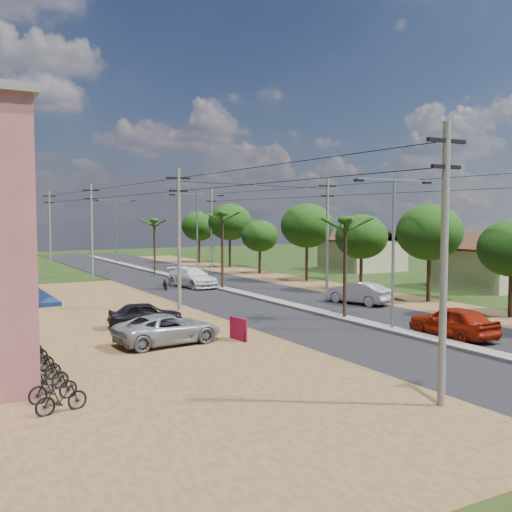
{
  "coord_description": "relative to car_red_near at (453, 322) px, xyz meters",
  "views": [
    {
      "loc": [
        -21.32,
        -23.39,
        6.13
      ],
      "look_at": [
        0.66,
        15.62,
        3.0
      ],
      "focal_mm": 42.0,
      "sensor_mm": 36.0,
      "label": 1
    }
  ],
  "objects": [
    {
      "name": "tree_east_g",
      "position": [
        8.3,
        40.71,
        4.44
      ],
      "size": [
        5.0,
        5.0,
        7.38
      ],
      "color": "black",
      "rests_on": "ground"
    },
    {
      "name": "ground",
      "position": [
        -1.5,
        2.71,
        -0.8
      ],
      "size": [
        160.0,
        160.0,
        0.0
      ],
      "primitive_type": "plane",
      "color": "black",
      "rests_on": "ground"
    },
    {
      "name": "dirt_shoulder_east",
      "position": [
        7.0,
        17.71,
        -0.78
      ],
      "size": [
        5.0,
        90.0,
        0.03
      ],
      "primitive_type": "cube",
      "color": "#56331D",
      "rests_on": "ground"
    },
    {
      "name": "tree_east_e",
      "position": [
        8.1,
        24.71,
        4.29
      ],
      "size": [
        4.8,
        4.8,
        7.14
      ],
      "color": "black",
      "rests_on": "ground"
    },
    {
      "name": "road",
      "position": [
        -1.5,
        17.71,
        -0.78
      ],
      "size": [
        12.0,
        110.0,
        0.04
      ],
      "primitive_type": "cube",
      "color": "black",
      "rests_on": "ground"
    },
    {
      "name": "utility_pole_w_c",
      "position": [
        -8.5,
        36.71,
        3.96
      ],
      "size": [
        1.6,
        0.24,
        9.0
      ],
      "color": "#605E56",
      "rests_on": "ground"
    },
    {
      "name": "utility_pole_e_b",
      "position": [
        6.0,
        18.71,
        3.96
      ],
      "size": [
        1.6,
        0.24,
        9.0
      ],
      "color": "#605E56",
      "rests_on": "ground"
    },
    {
      "name": "utility_pole_w_b",
      "position": [
        -8.5,
        14.71,
        3.96
      ],
      "size": [
        1.6,
        0.24,
        9.0
      ],
      "color": "#605E56",
      "rests_on": "ground"
    },
    {
      "name": "palm_median_near",
      "position": [
        -1.5,
        6.71,
        4.74
      ],
      "size": [
        2.0,
        2.0,
        6.15
      ],
      "color": "black",
      "rests_on": "ground"
    },
    {
      "name": "tree_east_h",
      "position": [
        8.0,
        48.71,
        3.84
      ],
      "size": [
        4.4,
        4.4,
        6.52
      ],
      "color": "black",
      "rests_on": "ground"
    },
    {
      "name": "moto_rider_west_a",
      "position": [
        -5.64,
        24.78,
        -0.29
      ],
      "size": [
        1.1,
        2.01,
        1.0
      ],
      "primitive_type": "imported",
      "rotation": [
        0.0,
        0.0,
        -0.24
      ],
      "color": "black",
      "rests_on": "ground"
    },
    {
      "name": "palm_median_mid",
      "position": [
        -1.5,
        22.71,
        5.1
      ],
      "size": [
        2.0,
        2.0,
        6.55
      ],
      "color": "black",
      "rests_on": "ground"
    },
    {
      "name": "house_east_near",
      "position": [
        18.5,
        12.71,
        1.6
      ],
      "size": [
        7.6,
        7.5,
        4.6
      ],
      "color": "tan",
      "rests_on": "ground"
    },
    {
      "name": "car_parked_silver",
      "position": [
        -12.8,
        5.6,
        -0.09
      ],
      "size": [
        5.27,
        2.82,
        1.41
      ],
      "primitive_type": "imported",
      "rotation": [
        0.0,
        0.0,
        1.67
      ],
      "color": "gray",
      "rests_on": "ground"
    },
    {
      "name": "streetlight_mid",
      "position": [
        -1.5,
        27.71,
        3.99
      ],
      "size": [
        5.1,
        0.18,
        8.0
      ],
      "color": "gray",
      "rests_on": "ground"
    },
    {
      "name": "median",
      "position": [
        -1.5,
        20.71,
        -0.71
      ],
      "size": [
        1.0,
        90.0,
        0.18
      ],
      "primitive_type": "cube",
      "color": "#605E56",
      "rests_on": "ground"
    },
    {
      "name": "utility_pole_w_a",
      "position": [
        -8.5,
        -7.29,
        3.96
      ],
      "size": [
        1.6,
        0.24,
        9.0
      ],
      "color": "#605E56",
      "rests_on": "ground"
    },
    {
      "name": "car_parked_dark",
      "position": [
        -12.3,
        10.19,
        -0.11
      ],
      "size": [
        4.2,
        2.21,
        1.36
      ],
      "primitive_type": "imported",
      "rotation": [
        0.0,
        0.0,
        1.41
      ],
      "color": "black",
      "rests_on": "ground"
    },
    {
      "name": "roadside_sign",
      "position": [
        -9.5,
        4.71,
        -0.23
      ],
      "size": [
        0.28,
        1.36,
        1.13
      ],
      "rotation": [
        0.0,
        0.0,
        0.14
      ],
      "color": "maroon",
      "rests_on": "ground"
    },
    {
      "name": "moto_rider_west_b",
      "position": [
        -2.7,
        35.54,
        -0.32
      ],
      "size": [
        0.96,
        1.64,
        0.95
      ],
      "primitive_type": "imported",
      "rotation": [
        0.0,
        0.0,
        -0.34
      ],
      "color": "black",
      "rests_on": "ground"
    },
    {
      "name": "dirt_lot_west",
      "position": [
        -16.5,
        10.71,
        -0.78
      ],
      "size": [
        18.0,
        46.0,
        0.04
      ],
      "primitive_type": "cube",
      "color": "#56331D",
      "rests_on": "ground"
    },
    {
      "name": "tree_east_d",
      "position": [
        7.9,
        16.71,
        3.54
      ],
      "size": [
        4.2,
        4.2,
        6.13
      ],
      "color": "black",
      "rests_on": "ground"
    },
    {
      "name": "tree_east_c",
      "position": [
        8.2,
        9.71,
        4.07
      ],
      "size": [
        4.6,
        4.6,
        6.83
      ],
      "color": "black",
      "rests_on": "ground"
    },
    {
      "name": "car_red_near",
      "position": [
        0.0,
        0.0,
        0.0
      ],
      "size": [
        1.91,
        4.68,
        1.59
      ],
      "primitive_type": "imported",
      "rotation": [
        0.0,
        0.0,
        3.15
      ],
      "color": "maroon",
      "rests_on": "ground"
    },
    {
      "name": "car_white_far",
      "position": [
        -3.0,
        25.36,
        0.0
      ],
      "size": [
        2.98,
        5.76,
        1.6
      ],
      "primitive_type": "imported",
      "rotation": [
        0.0,
        0.0,
        0.14
      ],
      "color": "silver",
      "rests_on": "ground"
    },
    {
      "name": "house_east_far",
      "position": [
        19.5,
        30.71,
        1.6
      ],
      "size": [
        7.6,
        7.5,
        4.6
      ],
      "color": "tan",
      "rests_on": "ground"
    },
    {
      "name": "streetlight_far",
      "position": [
        -1.5,
        52.71,
        3.99
      ],
      "size": [
        5.1,
        0.18,
        8.0
      ],
      "color": "gray",
      "rests_on": "ground"
    },
    {
      "name": "parked_scooter_row",
      "position": [
        -19.19,
        3.15,
        -0.3
      ],
      "size": [
        1.72,
        11.2,
        1.0
      ],
      "color": "black",
      "rests_on": "ground"
    },
    {
      "name": "palm_median_far",
      "position": [
        -1.5,
        38.71,
        4.47
      ],
      "size": [
        2.0,
        2.0,
        5.85
      ],
      "color": "black",
      "rests_on": "ground"
    },
    {
      "name": "tree_east_b",
      "position": [
        7.8,
        2.71,
        3.32
      ],
      "size": [
        4.0,
        4.0,
        5.83
      ],
      "color": "black",
      "rests_on": "ground"
    },
    {
      "name": "utility_pole_e_c",
      "position": [
        6.0,
        40.71,
        3.96
      ],
      "size": [
        1.6,
        0.24,
        9.0
      ],
      "color": "#605E56",
      "rests_on": "ground"
    },
    {
      "name": "car_silver_mid",
      "position": [
        3.09,
        11.13,
        -0.03
      ],
      "size": [
        2.82,
        4.9,
        1.53
      ],
      "primitive_type": "imported",
      "rotation": [
        0.0,
        0.0,
        3.42
      ],
      "color": "gray",
      "rests_on": "ground"
    },
    {
      "name": "tree_east_f",
      "position": [
        7.7,
        32.71,
        3.09
      ],
      "size": [
        3.8,
        3.8,
        5.52
      ],
      "color": "black",
      "rests_on": "ground"
    },
    {
      "name": "streetlight_near",
      "position": [
        -1.5,
        2.71,
        3.99
      ],
      "size": [
        5.1,
        0.18,
        8.0
      ],
      "color": "gray",
      "rests_on": "ground"
    },
    {
      "name": "utility_pole_w_d",
      "position": [
        -8.5,
        57.71,
        3.96
      ],
      "size": [
        1.6,
        0.24,
        9.0
      ],
      "color": "#605E56",
      "rests_on": "ground"
    }
  ]
}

